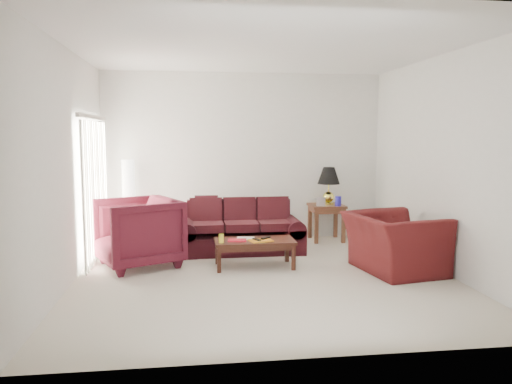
# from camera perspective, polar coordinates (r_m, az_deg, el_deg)

# --- Properties ---
(floor) EXTENTS (5.00, 5.00, 0.00)m
(floor) POSITION_cam_1_polar(r_m,az_deg,el_deg) (6.81, 0.94, -9.63)
(floor) COLOR beige
(floor) RESTS_ON ground
(blinds) EXTENTS (0.10, 2.00, 2.16)m
(blinds) POSITION_cam_1_polar(r_m,az_deg,el_deg) (7.95, -18.01, 0.32)
(blinds) COLOR silver
(blinds) RESTS_ON ground
(sofa) EXTENTS (2.04, 0.95, 0.82)m
(sofa) POSITION_cam_1_polar(r_m,az_deg,el_deg) (8.09, -1.77, -4.04)
(sofa) COLOR black
(sofa) RESTS_ON ground
(throw_pillow) EXTENTS (0.41, 0.21, 0.41)m
(throw_pillow) POSITION_cam_1_polar(r_m,az_deg,el_deg) (8.62, -5.69, -1.72)
(throw_pillow) COLOR black
(throw_pillow) RESTS_ON sofa
(end_table) EXTENTS (0.62, 0.62, 0.65)m
(end_table) POSITION_cam_1_polar(r_m,az_deg,el_deg) (9.09, 8.03, -3.47)
(end_table) COLOR #512A1B
(end_table) RESTS_ON ground
(table_lamp) EXTENTS (0.51, 0.51, 0.67)m
(table_lamp) POSITION_cam_1_polar(r_m,az_deg,el_deg) (9.05, 8.30, 0.71)
(table_lamp) COLOR #DBC844
(table_lamp) RESTS_ON end_table
(clock) EXTENTS (0.15, 0.07, 0.15)m
(clock) POSITION_cam_1_polar(r_m,az_deg,el_deg) (8.85, 7.42, -1.10)
(clock) COLOR silver
(clock) RESTS_ON end_table
(blue_canister) EXTENTS (0.13, 0.13, 0.17)m
(blue_canister) POSITION_cam_1_polar(r_m,az_deg,el_deg) (8.88, 9.37, -1.04)
(blue_canister) COLOR #1D168F
(blue_canister) RESTS_ON end_table
(picture_frame) EXTENTS (0.13, 0.16, 0.05)m
(picture_frame) POSITION_cam_1_polar(r_m,az_deg,el_deg) (9.16, 6.83, -0.82)
(picture_frame) COLOR silver
(picture_frame) RESTS_ON end_table
(floor_lamp) EXTENTS (0.28, 0.28, 1.50)m
(floor_lamp) POSITION_cam_1_polar(r_m,az_deg,el_deg) (8.81, -14.33, -1.13)
(floor_lamp) COLOR silver
(floor_lamp) RESTS_ON ground
(armchair_left) EXTENTS (1.44, 1.43, 1.00)m
(armchair_left) POSITION_cam_1_polar(r_m,az_deg,el_deg) (7.42, -13.38, -4.50)
(armchair_left) COLOR #440F1A
(armchair_left) RESTS_ON ground
(armchair_right) EXTENTS (1.28, 1.41, 0.81)m
(armchair_right) POSITION_cam_1_polar(r_m,az_deg,el_deg) (7.22, 15.52, -5.65)
(armchair_right) COLOR #400E0F
(armchair_right) RESTS_ON ground
(coffee_table) EXTENTS (1.21, 0.73, 0.40)m
(coffee_table) POSITION_cam_1_polar(r_m,az_deg,el_deg) (7.24, -0.18, -7.03)
(coffee_table) COLOR black
(coffee_table) RESTS_ON ground
(magazine_red) EXTENTS (0.28, 0.23, 0.01)m
(magazine_red) POSITION_cam_1_polar(r_m,az_deg,el_deg) (7.12, -2.17, -5.54)
(magazine_red) COLOR #B41224
(magazine_red) RESTS_ON coffee_table
(magazine_white) EXTENTS (0.28, 0.23, 0.01)m
(magazine_white) POSITION_cam_1_polar(r_m,az_deg,el_deg) (7.26, -1.20, -5.32)
(magazine_white) COLOR white
(magazine_white) RESTS_ON coffee_table
(magazine_orange) EXTENTS (0.37, 0.31, 0.02)m
(magazine_orange) POSITION_cam_1_polar(r_m,az_deg,el_deg) (7.11, 0.52, -5.55)
(magazine_orange) COLOR orange
(magazine_orange) RESTS_ON coffee_table
(remote_a) EXTENTS (0.11, 0.16, 0.02)m
(remote_a) POSITION_cam_1_polar(r_m,az_deg,el_deg) (7.08, 0.08, -5.44)
(remote_a) COLOR black
(remote_a) RESTS_ON coffee_table
(remote_b) EXTENTS (0.16, 0.16, 0.02)m
(remote_b) POSITION_cam_1_polar(r_m,az_deg,el_deg) (7.19, 1.11, -5.26)
(remote_b) COLOR black
(remote_b) RESTS_ON coffee_table
(yellow_glass) EXTENTS (0.08, 0.08, 0.12)m
(yellow_glass) POSITION_cam_1_polar(r_m,az_deg,el_deg) (7.00, -3.99, -5.31)
(yellow_glass) COLOR yellow
(yellow_glass) RESTS_ON coffee_table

